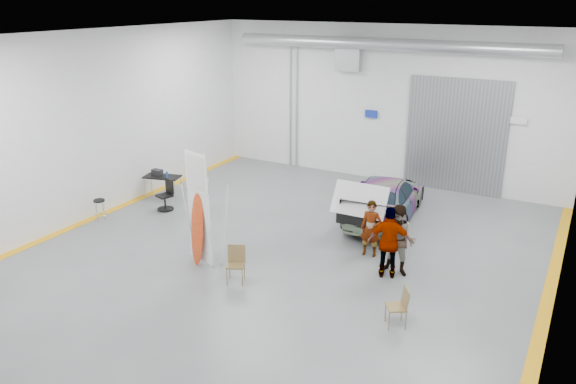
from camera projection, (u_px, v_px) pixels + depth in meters
The scene contains 13 objects.
ground at pixel (283, 255), 15.94m from camera, with size 16.00×16.00×0.00m, color #595C60.
room_shell at pixel (327, 100), 16.31m from camera, with size 14.02×16.18×6.01m.
sedan_car at pixel (385, 198), 18.34m from camera, with size 1.98×4.86×1.41m, color white.
person_a at pixel (371, 229), 15.65m from camera, with size 0.59×0.39×1.62m, color #9B6854.
person_b at pixel (399, 241), 14.53m from camera, with size 0.94×0.72×1.92m, color slate.
person_c at pixel (389, 243), 14.39m from camera, with size 1.12×0.46×1.93m, color #9C5B34.
surfboard_display at pixel (200, 219), 14.90m from camera, with size 0.92×0.46×3.35m.
folding_chair_near at pixel (236, 272), 14.32m from camera, with size 0.60×0.64×0.96m.
folding_chair_far at pixel (396, 314), 12.45m from camera, with size 0.58×0.70×0.91m.
shop_stool at pixel (100, 211), 18.19m from camera, with size 0.38×0.38×0.74m.
work_table at pixel (161, 176), 20.22m from camera, with size 1.42×0.96×1.06m.
office_chair at pixel (166, 197), 19.17m from camera, with size 0.58×0.60×1.05m.
trunk_lid at pixel (361, 197), 16.30m from camera, with size 1.64×1.00×0.04m, color silver.
Camera 1 is at (7.12, -12.57, 6.96)m, focal length 35.00 mm.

